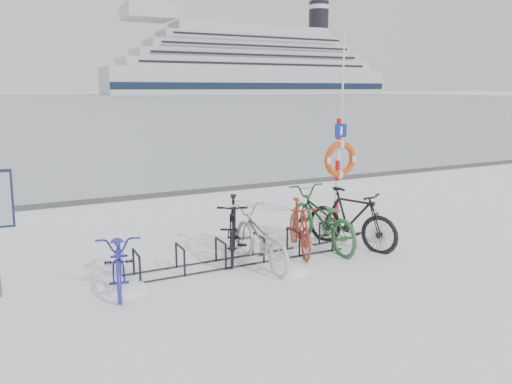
# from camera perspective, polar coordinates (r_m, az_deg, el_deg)

# --- Properties ---
(ground) EXTENTS (900.00, 900.00, 0.00)m
(ground) POSITION_cam_1_polar(r_m,az_deg,el_deg) (8.83, -1.85, -8.01)
(ground) COLOR white
(ground) RESTS_ON ground
(ice_sheet) EXTENTS (400.00, 298.00, 0.02)m
(ice_sheet) POSITION_cam_1_polar(r_m,az_deg,el_deg) (162.63, -25.53, 9.57)
(ice_sheet) COLOR #A4B2B9
(ice_sheet) RESTS_ON ground
(quay_edge) EXTENTS (400.00, 0.25, 0.10)m
(quay_edge) POSITION_cam_1_polar(r_m,az_deg,el_deg) (14.20, -11.79, -0.42)
(quay_edge) COLOR #3F3F42
(quay_edge) RESTS_ON ground
(bike_rack) EXTENTS (4.00, 0.48, 0.46)m
(bike_rack) POSITION_cam_1_polar(r_m,az_deg,el_deg) (8.77, -1.86, -6.90)
(bike_rack) COLOR black
(bike_rack) RESTS_ON ground
(lifebuoy_station) EXTENTS (0.82, 0.23, 4.24)m
(lifebuoy_station) POSITION_cam_1_polar(r_m,az_deg,el_deg) (11.35, 9.53, 3.69)
(lifebuoy_station) COLOR red
(lifebuoy_station) RESTS_ON ground
(cruise_ferry) EXTENTS (147.09, 27.72, 48.33)m
(cruise_ferry) POSITION_cam_1_polar(r_m,az_deg,el_deg) (260.83, -0.72, 13.98)
(cruise_ferry) COLOR silver
(cruise_ferry) RESTS_ON ground
(bike_0) EXTENTS (0.96, 1.89, 0.94)m
(bike_0) POSITION_cam_1_polar(r_m,az_deg,el_deg) (7.96, -15.35, -7.06)
(bike_0) COLOR #27279D
(bike_0) RESTS_ON ground
(bike_1) EXTENTS (1.26, 1.90, 1.11)m
(bike_1) POSITION_cam_1_polar(r_m,az_deg,el_deg) (9.01, -2.64, -3.89)
(bike_1) COLOR black
(bike_1) RESTS_ON ground
(bike_2) EXTENTS (0.69, 1.94, 1.02)m
(bike_2) POSITION_cam_1_polar(r_m,az_deg,el_deg) (8.57, 0.49, -5.03)
(bike_2) COLOR #B8BCC1
(bike_2) RESTS_ON ground
(bike_3) EXTENTS (0.97, 1.72, 1.00)m
(bike_3) POSITION_cam_1_polar(r_m,az_deg,el_deg) (9.28, 5.00, -3.81)
(bike_3) COLOR maroon
(bike_3) RESTS_ON ground
(bike_4) EXTENTS (0.79, 2.20, 1.15)m
(bike_4) POSITION_cam_1_polar(r_m,az_deg,el_deg) (9.64, 7.48, -2.82)
(bike_4) COLOR #265A2F
(bike_4) RESTS_ON ground
(bike_5) EXTENTS (1.26, 2.00, 1.17)m
(bike_5) POSITION_cam_1_polar(r_m,az_deg,el_deg) (9.67, 10.85, -2.82)
(bike_5) COLOR black
(bike_5) RESTS_ON ground
(snow_drifts) EXTENTS (5.93, 1.87, 0.22)m
(snow_drifts) POSITION_cam_1_polar(r_m,az_deg,el_deg) (8.61, -2.13, -8.53)
(snow_drifts) COLOR white
(snow_drifts) RESTS_ON ground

